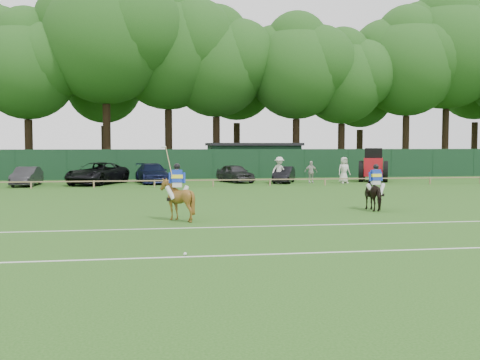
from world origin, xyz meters
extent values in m
plane|color=#1E4C14|center=(0.00, 0.00, 0.00)|extent=(160.00, 160.00, 0.00)
imported|color=black|center=(6.57, 3.06, 0.72)|extent=(0.87, 1.74, 1.44)
imported|color=brown|center=(-2.23, 1.03, 0.81)|extent=(1.35, 1.50, 1.62)
imported|color=#2C2C2F|center=(-11.84, 20.72, 0.67)|extent=(1.56, 4.09, 1.33)
imported|color=black|center=(-7.10, 21.57, 0.79)|extent=(4.77, 6.27, 1.58)
imported|color=#111635|center=(-3.12, 22.16, 0.73)|extent=(2.89, 5.33, 1.47)
imported|color=#313134|center=(3.15, 22.16, 0.69)|extent=(2.86, 4.37, 1.38)
imported|color=black|center=(6.73, 21.03, 0.61)|extent=(2.57, 3.95, 1.23)
imported|color=silver|center=(6.21, 20.34, 0.99)|extent=(1.44, 1.09, 1.98)
imported|color=beige|center=(8.68, 20.52, 0.83)|extent=(1.00, 0.47, 1.66)
imported|color=silver|center=(11.01, 19.72, 0.98)|extent=(1.05, 0.78, 1.97)
cube|color=silver|center=(6.57, 3.06, 1.23)|extent=(0.37, 0.28, 0.18)
cube|color=#1834B1|center=(6.57, 3.06, 1.55)|extent=(0.42, 0.33, 0.51)
cube|color=yellow|center=(6.57, 3.06, 1.53)|extent=(0.45, 0.31, 0.18)
sphere|color=black|center=(6.57, 3.06, 1.92)|extent=(0.25, 0.25, 0.25)
cylinder|color=silver|center=(6.83, 3.03, 0.93)|extent=(0.42, 0.35, 0.59)
cylinder|color=silver|center=(6.31, 3.00, 0.93)|extent=(0.42, 0.33, 0.59)
cube|color=silver|center=(-2.23, 1.03, 1.37)|extent=(0.37, 0.27, 0.18)
cube|color=#1834B1|center=(-2.23, 1.03, 1.69)|extent=(0.41, 0.32, 0.51)
cube|color=yellow|center=(-2.23, 1.03, 1.67)|extent=(0.44, 0.30, 0.18)
sphere|color=black|center=(-2.23, 1.03, 2.06)|extent=(0.25, 0.25, 0.25)
cylinder|color=silver|center=(-1.98, 0.97, 1.07)|extent=(0.42, 0.33, 0.59)
cylinder|color=silver|center=(-2.50, 0.99, 1.07)|extent=(0.42, 0.34, 0.59)
cylinder|color=tan|center=(-2.53, 1.09, 2.24)|extent=(0.26, 0.58, 1.17)
sphere|color=silver|center=(-2.35, -5.81, 0.04)|extent=(0.09, 0.09, 0.09)
cube|color=silver|center=(0.00, -6.00, 0.01)|extent=(60.00, 0.10, 0.01)
cube|color=silver|center=(0.00, -1.00, 0.01)|extent=(60.00, 0.10, 0.01)
cube|color=#997F5B|center=(0.00, 18.00, 0.45)|extent=(62.00, 0.08, 0.08)
cube|color=#14351E|center=(0.00, 27.00, 1.25)|extent=(92.00, 0.04, 2.50)
cube|color=#14331E|center=(6.00, 30.00, 1.40)|extent=(8.00, 4.00, 2.80)
cube|color=black|center=(6.00, 30.00, 2.92)|extent=(8.40, 4.40, 0.24)
cube|color=#B5101A|center=(14.05, 21.50, 1.14)|extent=(2.33, 2.96, 1.42)
cube|color=black|center=(13.88, 21.10, 2.13)|extent=(1.76, 1.81, 0.98)
cylinder|color=black|center=(12.90, 21.16, 0.82)|extent=(0.94, 1.63, 1.63)
cylinder|color=black|center=(14.60, 20.44, 0.82)|extent=(0.94, 1.63, 1.63)
cylinder|color=black|center=(13.72, 22.82, 0.44)|extent=(0.64, 0.93, 0.87)
cylinder|color=black|center=(15.23, 22.18, 0.44)|extent=(0.64, 0.93, 0.87)
camera|label=1|loc=(-3.19, -20.33, 2.90)|focal=42.00mm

